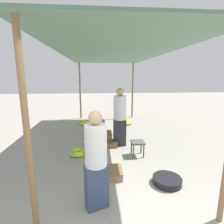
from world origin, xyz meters
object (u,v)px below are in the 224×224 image
at_px(banana_pile_left_3, 90,140).
at_px(crate_far, 110,173).
at_px(stool, 138,144).
at_px(crate_near, 104,135).
at_px(banana_pile_left_2, 84,123).
at_px(vendor_foreground, 96,160).
at_px(banana_pile_left_0, 77,153).
at_px(banana_pile_left_1, 94,128).
at_px(basin_black, 167,180).
at_px(shopper_walking_mid, 120,116).
at_px(banana_pile_right_0, 126,122).
at_px(crate_mid, 111,144).
at_px(banana_pile_right_1, 121,118).

distance_m(banana_pile_left_3, crate_far, 1.99).
xyz_separation_m(stool, crate_near, (-0.83, 1.41, -0.22)).
xyz_separation_m(banana_pile_left_2, banana_pile_left_3, (0.36, -2.32, 0.04)).
distance_m(vendor_foreground, banana_pile_left_0, 2.11).
height_order(stool, banana_pile_left_1, stool).
relative_size(basin_black, crate_far, 1.15).
bearing_deg(shopper_walking_mid, crate_near, 125.27).
bearing_deg(banana_pile_right_0, crate_far, -104.10).
bearing_deg(crate_near, crate_mid, -76.56).
distance_m(banana_pile_left_1, banana_pile_left_3, 1.39).
height_order(vendor_foreground, crate_near, vendor_foreground).
xyz_separation_m(basin_black, crate_near, (-1.14, 2.70, 0.04)).
distance_m(stool, shopper_walking_mid, 1.05).
relative_size(crate_near, shopper_walking_mid, 0.30).
bearing_deg(banana_pile_left_3, vendor_foreground, -85.26).
bearing_deg(crate_near, banana_pile_left_0, -120.51).
relative_size(vendor_foreground, banana_pile_right_0, 2.56).
relative_size(banana_pile_left_3, crate_mid, 1.24).
xyz_separation_m(banana_pile_right_0, crate_far, (-1.01, -4.04, -0.00)).
distance_m(banana_pile_right_0, crate_near, 1.98).
bearing_deg(basin_black, banana_pile_right_1, 92.50).
relative_size(banana_pile_left_3, crate_near, 0.90).
bearing_deg(vendor_foreground, stool, 59.02).
distance_m(banana_pile_left_2, crate_far, 4.34).
bearing_deg(banana_pile_right_0, banana_pile_left_2, 173.57).
distance_m(banana_pile_left_0, banana_pile_right_1, 4.14).
height_order(basin_black, banana_pile_left_3, banana_pile_left_3).
xyz_separation_m(stool, banana_pile_right_0, (0.22, 3.10, -0.24)).
height_order(banana_pile_left_2, banana_pile_right_1, banana_pile_right_1).
distance_m(banana_pile_left_2, shopper_walking_mid, 2.97).
relative_size(banana_pile_right_1, crate_mid, 1.32).
height_order(banana_pile_left_0, banana_pile_left_2, banana_pile_left_0).
xyz_separation_m(banana_pile_left_1, crate_mid, (0.55, -1.68, 0.02)).
distance_m(basin_black, banana_pile_left_2, 5.01).
bearing_deg(banana_pile_right_0, banana_pile_right_1, 99.72).
distance_m(banana_pile_right_1, crate_near, 2.62).
bearing_deg(shopper_walking_mid, vendor_foreground, -105.16).
relative_size(vendor_foreground, banana_pile_left_2, 2.59).
relative_size(banana_pile_left_3, shopper_walking_mid, 0.27).
relative_size(stool, banana_pile_left_3, 0.85).
distance_m(banana_pile_right_1, shopper_walking_mid, 3.24).
xyz_separation_m(stool, banana_pile_left_0, (-1.61, 0.10, -0.23)).
height_order(banana_pile_left_1, crate_near, banana_pile_left_1).
height_order(banana_pile_left_1, banana_pile_left_2, banana_pile_left_1).
xyz_separation_m(banana_pile_left_3, crate_far, (0.52, -1.93, -0.02)).
bearing_deg(vendor_foreground, basin_black, 20.31).
relative_size(banana_pile_left_2, banana_pile_right_1, 1.24).
bearing_deg(crate_near, shopper_walking_mid, -54.73).
distance_m(banana_pile_right_1, crate_far, 4.89).
bearing_deg(shopper_walking_mid, crate_mid, -162.67).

